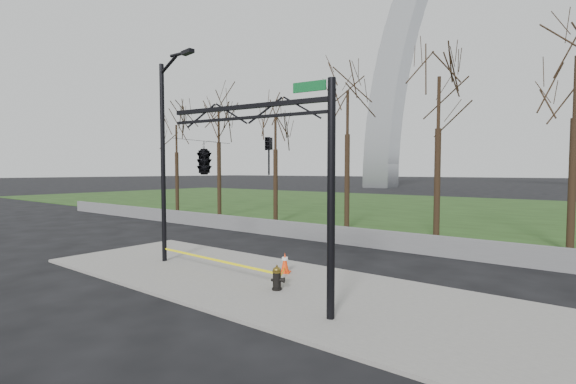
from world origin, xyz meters
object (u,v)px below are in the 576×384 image
Objects in this scene: fire_hydrant at (277,278)px; street_light at (166,147)px; traffic_cone at (285,263)px; traffic_signal_mast at (225,157)px.

street_light reaches higher than fire_hydrant.
traffic_signal_mast is (0.46, -3.33, 3.68)m from traffic_cone.
traffic_cone is 6.60m from street_light.
street_light is 5.62m from traffic_signal_mast.
fire_hydrant is at bearing 58.82° from traffic_signal_mast.
traffic_signal_mast reaches higher than traffic_cone.
fire_hydrant is at bearing 5.50° from street_light.
fire_hydrant is 2.10m from traffic_cone.
fire_hydrant is 1.06× the size of traffic_cone.
traffic_cone is 4.99m from traffic_signal_mast.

